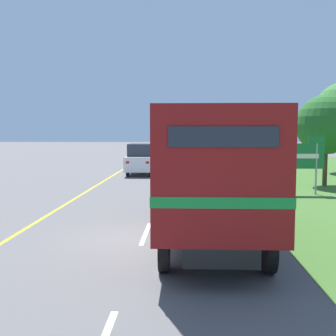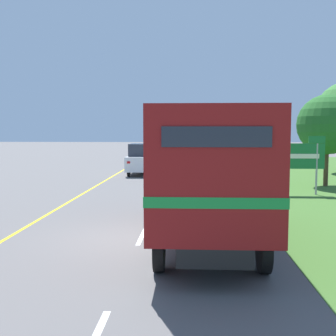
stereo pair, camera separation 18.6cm
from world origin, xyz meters
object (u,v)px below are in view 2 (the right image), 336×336
object	(u,v)px
horse_trailer_truck	(207,170)
delineator_post	(279,202)
lead_car_blue_ahead	(197,153)
highway_sign	(300,157)
roadside_tree_near	(327,125)
lead_car_white	(142,159)

from	to	relation	value
horse_trailer_truck	delineator_post	world-z (taller)	horse_trailer_truck
lead_car_blue_ahead	delineator_post	size ratio (longest dim) A/B	4.24
horse_trailer_truck	highway_sign	bearing A→B (deg)	61.75
delineator_post	roadside_tree_near	bearing A→B (deg)	63.06
horse_trailer_truck	lead_car_blue_ahead	distance (m)	27.31
horse_trailer_truck	lead_car_white	xyz separation A→B (m)	(-3.71, 17.27, -0.89)
delineator_post	horse_trailer_truck	bearing A→B (deg)	-126.72
horse_trailer_truck	roadside_tree_near	size ratio (longest dim) A/B	1.66
lead_car_blue_ahead	delineator_post	distance (m)	23.90
horse_trailer_truck	delineator_post	xyz separation A→B (m)	(2.62, 3.52, -1.43)
lead_car_white	roadside_tree_near	size ratio (longest dim) A/B	0.86
roadside_tree_near	lead_car_blue_ahead	bearing A→B (deg)	113.22
delineator_post	lead_car_white	bearing A→B (deg)	114.72
lead_car_blue_ahead	roadside_tree_near	bearing A→B (deg)	-66.78
horse_trailer_truck	lead_car_white	size ratio (longest dim) A/B	1.92
highway_sign	roadside_tree_near	xyz separation A→B (m)	(2.21, 3.20, 1.55)
lead_car_blue_ahead	highway_sign	distance (m)	19.22
lead_car_white	lead_car_blue_ahead	size ratio (longest dim) A/B	1.05
horse_trailer_truck	highway_sign	size ratio (longest dim) A/B	2.98
highway_sign	horse_trailer_truck	bearing A→B (deg)	-118.25
lead_car_blue_ahead	highway_sign	xyz separation A→B (m)	(4.43, -18.68, 0.83)
lead_car_white	roadside_tree_near	distance (m)	12.08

